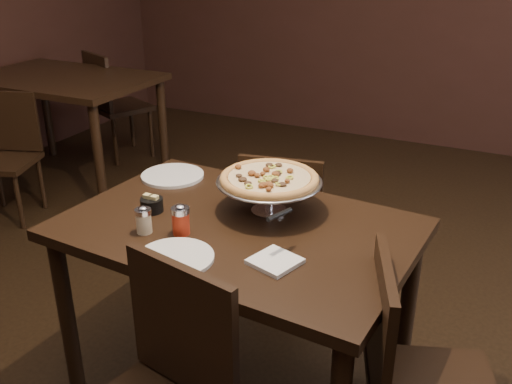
% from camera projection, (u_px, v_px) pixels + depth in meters
% --- Properties ---
extents(room, '(6.04, 7.04, 2.84)m').
position_uv_depth(room, '(265.00, 48.00, 1.80)').
color(room, black).
rests_on(room, ground).
extents(dining_table, '(1.30, 0.92, 0.78)m').
position_uv_depth(dining_table, '(238.00, 249.00, 2.09)').
color(dining_table, black).
rests_on(dining_table, ground).
extents(background_table, '(1.31, 0.87, 0.82)m').
position_uv_depth(background_table, '(64.00, 91.00, 4.14)').
color(background_table, black).
rests_on(background_table, ground).
extents(pizza_stand, '(0.39, 0.39, 0.16)m').
position_uv_depth(pizza_stand, '(269.00, 179.00, 2.10)').
color(pizza_stand, silver).
rests_on(pizza_stand, dining_table).
extents(parmesan_shaker, '(0.06, 0.06, 0.10)m').
position_uv_depth(parmesan_shaker, '(144.00, 220.00, 1.98)').
color(parmesan_shaker, beige).
rests_on(parmesan_shaker, dining_table).
extents(pepper_flake_shaker, '(0.06, 0.06, 0.11)m').
position_uv_depth(pepper_flake_shaker, '(181.00, 220.00, 1.97)').
color(pepper_flake_shaker, '#9A210E').
rests_on(pepper_flake_shaker, dining_table).
extents(packet_caddy, '(0.09, 0.09, 0.07)m').
position_uv_depth(packet_caddy, '(152.00, 204.00, 2.14)').
color(packet_caddy, black).
rests_on(packet_caddy, dining_table).
extents(napkin_stack, '(0.17, 0.17, 0.01)m').
position_uv_depth(napkin_stack, '(275.00, 261.00, 1.80)').
color(napkin_stack, white).
rests_on(napkin_stack, dining_table).
extents(plate_left, '(0.27, 0.27, 0.01)m').
position_uv_depth(plate_left, '(173.00, 176.00, 2.46)').
color(plate_left, silver).
rests_on(plate_left, dining_table).
extents(plate_near, '(0.25, 0.25, 0.01)m').
position_uv_depth(plate_near, '(175.00, 258.00, 1.82)').
color(plate_near, silver).
rests_on(plate_near, dining_table).
extents(serving_spatula, '(0.13, 0.13, 0.02)m').
position_uv_depth(serving_spatula, '(279.00, 215.00, 1.83)').
color(serving_spatula, silver).
rests_on(serving_spatula, pizza_stand).
extents(chair_far, '(0.45, 0.45, 0.83)m').
position_uv_depth(chair_far, '(284.00, 224.00, 2.76)').
color(chair_far, black).
rests_on(chair_far, ground).
extents(chair_side, '(0.52, 0.52, 0.87)m').
position_uv_depth(chair_side, '(413.00, 377.00, 1.77)').
color(chair_side, black).
rests_on(chair_side, ground).
extents(bg_chair_far, '(0.55, 0.55, 0.89)m').
position_uv_depth(bg_chair_far, '(113.00, 102.00, 4.71)').
color(bg_chair_far, black).
rests_on(bg_chair_far, ground).
extents(bg_chair_near, '(0.48, 0.48, 0.82)m').
position_uv_depth(bg_chair_near, '(7.00, 151.00, 3.73)').
color(bg_chair_near, black).
rests_on(bg_chair_near, ground).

